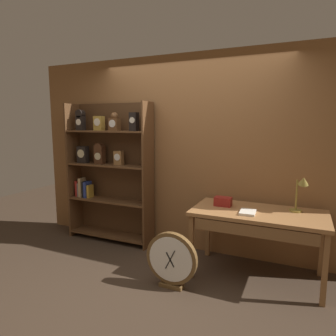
{
  "coord_description": "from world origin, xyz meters",
  "views": [
    {
      "loc": [
        1.37,
        -2.49,
        1.71
      ],
      "look_at": [
        -0.07,
        0.72,
        1.19
      ],
      "focal_mm": 32.34,
      "sensor_mm": 36.0,
      "label": 1
    }
  ],
  "objects_px": {
    "open_repair_manual": "(248,212)",
    "round_clock_large": "(172,260)",
    "workbench": "(258,219)",
    "desk_lamp": "(301,190)",
    "bookshelf": "(108,170)",
    "toolbox_small": "(223,202)"
  },
  "relations": [
    {
      "from": "bookshelf",
      "to": "round_clock_large",
      "type": "height_order",
      "value": "bookshelf"
    },
    {
      "from": "open_repair_manual",
      "to": "round_clock_large",
      "type": "height_order",
      "value": "open_repair_manual"
    },
    {
      "from": "bookshelf",
      "to": "desk_lamp",
      "type": "xyz_separation_m",
      "value": [
        2.58,
        -0.15,
        -0.02
      ]
    },
    {
      "from": "workbench",
      "to": "bookshelf",
      "type": "bearing_deg",
      "value": 172.06
    },
    {
      "from": "bookshelf",
      "to": "desk_lamp",
      "type": "height_order",
      "value": "bookshelf"
    },
    {
      "from": "workbench",
      "to": "open_repair_manual",
      "type": "height_order",
      "value": "open_repair_manual"
    },
    {
      "from": "open_repair_manual",
      "to": "round_clock_large",
      "type": "bearing_deg",
      "value": -148.43
    },
    {
      "from": "bookshelf",
      "to": "open_repair_manual",
      "type": "bearing_deg",
      "value": -11.04
    },
    {
      "from": "round_clock_large",
      "to": "bookshelf",
      "type": "bearing_deg",
      "value": 147.96
    },
    {
      "from": "round_clock_large",
      "to": "desk_lamp",
      "type": "bearing_deg",
      "value": 31.23
    },
    {
      "from": "workbench",
      "to": "toolbox_small",
      "type": "relative_size",
      "value": 7.33
    },
    {
      "from": "toolbox_small",
      "to": "bookshelf",
      "type": "bearing_deg",
      "value": 172.88
    },
    {
      "from": "desk_lamp",
      "to": "open_repair_manual",
      "type": "height_order",
      "value": "desk_lamp"
    },
    {
      "from": "bookshelf",
      "to": "toolbox_small",
      "type": "xyz_separation_m",
      "value": [
        1.76,
        -0.22,
        -0.23
      ]
    },
    {
      "from": "bookshelf",
      "to": "open_repair_manual",
      "type": "relative_size",
      "value": 9.05
    },
    {
      "from": "workbench",
      "to": "desk_lamp",
      "type": "distance_m",
      "value": 0.55
    },
    {
      "from": "workbench",
      "to": "toolbox_small",
      "type": "height_order",
      "value": "toolbox_small"
    },
    {
      "from": "workbench",
      "to": "open_repair_manual",
      "type": "xyz_separation_m",
      "value": [
        -0.09,
        -0.1,
        0.09
      ]
    },
    {
      "from": "desk_lamp",
      "to": "bookshelf",
      "type": "bearing_deg",
      "value": 176.61
    },
    {
      "from": "workbench",
      "to": "toolbox_small",
      "type": "bearing_deg",
      "value": 168.56
    },
    {
      "from": "workbench",
      "to": "round_clock_large",
      "type": "relative_size",
      "value": 2.37
    },
    {
      "from": "bookshelf",
      "to": "open_repair_manual",
      "type": "height_order",
      "value": "bookshelf"
    }
  ]
}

